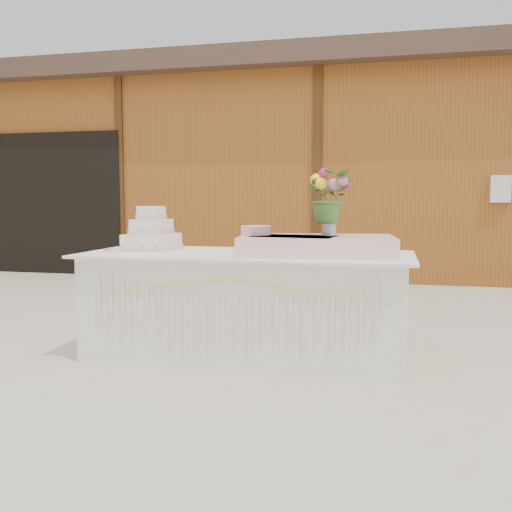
{
  "coord_description": "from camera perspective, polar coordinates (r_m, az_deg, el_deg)",
  "views": [
    {
      "loc": [
        1.03,
        -4.03,
        1.16
      ],
      "look_at": [
        0.0,
        0.3,
        0.72
      ],
      "focal_mm": 40.0,
      "sensor_mm": 36.0,
      "label": 1
    }
  ],
  "objects": [
    {
      "name": "cake_table",
      "position": [
        4.22,
        -0.96,
        -4.9
      ],
      "size": [
        2.4,
        1.0,
        0.77
      ],
      "color": "white",
      "rests_on": "ground"
    },
    {
      "name": "ground",
      "position": [
        4.31,
        -0.94,
        -9.95
      ],
      "size": [
        80.0,
        80.0,
        0.0
      ],
      "primitive_type": "plane",
      "color": "beige",
      "rests_on": "ground"
    },
    {
      "name": "bouquet",
      "position": [
        4.07,
        7.39,
        6.59
      ],
      "size": [
        0.34,
        0.3,
        0.38
      ],
      "primitive_type": "imported",
      "rotation": [
        0.0,
        0.0,
        0.02
      ],
      "color": "#43712D",
      "rests_on": "flower_vase"
    },
    {
      "name": "flower_vase",
      "position": [
        4.08,
        7.34,
        2.99
      ],
      "size": [
        0.1,
        0.1,
        0.14
      ],
      "primitive_type": "cylinder",
      "color": "#B9B9BE",
      "rests_on": "satin_runner"
    },
    {
      "name": "pink_cake_stand",
      "position": [
        4.16,
        -0.01,
        1.82
      ],
      "size": [
        0.28,
        0.28,
        0.2
      ],
      "color": "white",
      "rests_on": "cake_table"
    },
    {
      "name": "wedding_cake",
      "position": [
        4.52,
        -10.39,
        2.08
      ],
      "size": [
        0.38,
        0.38,
        0.34
      ],
      "rotation": [
        0.0,
        0.0,
        0.01
      ],
      "color": "white",
      "rests_on": "cake_table"
    },
    {
      "name": "loose_flowers",
      "position": [
        4.58,
        -13.74,
        0.72
      ],
      "size": [
        0.25,
        0.37,
        0.02
      ],
      "primitive_type": null,
      "rotation": [
        0.0,
        0.0,
        0.35
      ],
      "color": "pink",
      "rests_on": "cake_table"
    },
    {
      "name": "barn",
      "position": [
        10.09,
        7.53,
        8.53
      ],
      "size": [
        12.6,
        4.6,
        3.3
      ],
      "color": "brown",
      "rests_on": "ground"
    },
    {
      "name": "satin_runner",
      "position": [
        4.04,
        6.08,
        1.05
      ],
      "size": [
        1.13,
        0.73,
        0.14
      ],
      "primitive_type": "cube",
      "rotation": [
        0.0,
        0.0,
        0.11
      ],
      "color": "beige",
      "rests_on": "cake_table"
    }
  ]
}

